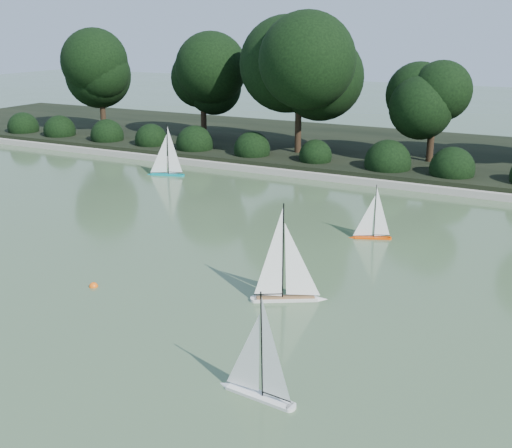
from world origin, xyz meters
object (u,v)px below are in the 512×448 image
object	(u,v)px
sailboat_white_a	(254,378)
sailboat_orange	(369,229)
race_buoy	(94,287)
sailboat_teal	(164,167)
sailboat_white_b	(292,285)

from	to	relation	value
sailboat_white_a	sailboat_orange	bearing A→B (deg)	95.21
sailboat_white_a	sailboat_orange	xyz separation A→B (m)	(-0.57, 6.19, -0.04)
sailboat_orange	race_buoy	bearing A→B (deg)	-126.23
sailboat_orange	sailboat_teal	size ratio (longest dim) A/B	0.77
sailboat_white_a	sailboat_orange	world-z (taller)	sailboat_white_a
sailboat_white_b	sailboat_orange	world-z (taller)	sailboat_white_b
sailboat_teal	race_buoy	xyz separation A→B (m)	(3.67, -7.30, -0.25)
sailboat_white_b	sailboat_teal	world-z (taller)	sailboat_white_b
sailboat_teal	race_buoy	distance (m)	8.18
sailboat_orange	race_buoy	size ratio (longest dim) A/B	7.99
sailboat_white_a	sailboat_teal	xyz separation A→B (m)	(-7.54, 8.98, 0.02)
sailboat_white_b	sailboat_teal	bearing A→B (deg)	137.30
sailboat_white_b	sailboat_orange	distance (m)	3.51
sailboat_white_b	race_buoy	size ratio (longest dim) A/B	11.31
sailboat_orange	sailboat_teal	bearing A→B (deg)	158.20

